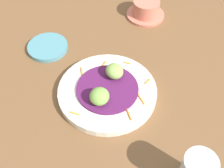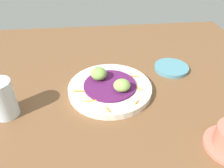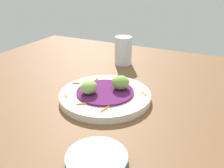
{
  "view_description": "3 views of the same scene",
  "coord_description": "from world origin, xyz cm",
  "views": [
    {
      "loc": [
        -44.76,
        20.66,
        61.03
      ],
      "look_at": [
        -1.9,
        2.98,
        5.48
      ],
      "focal_mm": 47.38,
      "sensor_mm": 36.0,
      "label": 1
    },
    {
      "loc": [
        -6.9,
        -48.8,
        43.95
      ],
      "look_at": [
        -1.36,
        3.37,
        5.2
      ],
      "focal_mm": 36.25,
      "sensor_mm": 36.0,
      "label": 2
    },
    {
      "loc": [
        49.93,
        31.57,
        33.6
      ],
      "look_at": [
        -3.81,
        5.34,
        5.96
      ],
      "focal_mm": 38.96,
      "sensor_mm": 36.0,
      "label": 3
    }
  ],
  "objects": [
    {
      "name": "guac_scoop_left",
      "position": [
        1.15,
        1.06,
        6.25
      ],
      "size": [
        5.33,
        4.97,
        3.49
      ],
      "primitive_type": "ellipsoid",
      "rotation": [
        0.0,
        0.0,
        1.71
      ],
      "color": "#84A851",
      "rests_on": "cabbage_bed"
    },
    {
      "name": "main_plate",
      "position": [
        -1.88,
        4.22,
        2.96
      ],
      "size": [
        24.7,
        24.7,
        1.93
      ],
      "primitive_type": "cylinder",
      "color": "silver",
      "rests_on": "table_surface"
    },
    {
      "name": "carrot_garnish",
      "position": [
        -1.87,
        2.39,
        4.13
      ],
      "size": [
        20.01,
        22.15,
        0.4
      ],
      "color": "orange",
      "rests_on": "main_plate"
    },
    {
      "name": "side_plate_small",
      "position": [
        20.13,
        13.92,
        2.64
      ],
      "size": [
        11.48,
        11.48,
        1.28
      ],
      "primitive_type": "cylinder",
      "color": "teal",
      "rests_on": "table_surface"
    },
    {
      "name": "guac_scoop_center",
      "position": [
        -4.91,
        7.39,
        6.36
      ],
      "size": [
        6.67,
        6.64,
        3.72
      ],
      "primitive_type": "ellipsoid",
      "rotation": [
        0.0,
        0.0,
        2.49
      ],
      "color": "#759E47",
      "rests_on": "cabbage_bed"
    },
    {
      "name": "table_surface",
      "position": [
        0.0,
        0.0,
        1.0
      ],
      "size": [
        110.0,
        110.0,
        2.0
      ],
      "primitive_type": "cube",
      "color": "brown",
      "rests_on": "ground"
    },
    {
      "name": "cabbage_bed",
      "position": [
        -1.88,
        4.22,
        4.22
      ],
      "size": [
        15.5,
        15.5,
        0.58
      ],
      "primitive_type": "cylinder",
      "color": "#51194C",
      "rests_on": "main_plate"
    },
    {
      "name": "terracotta_bowl",
      "position": [
        23.26,
        -19.02,
        4.44
      ],
      "size": [
        12.02,
        12.02,
        5.51
      ],
      "color": "#C66B56",
      "rests_on": "table_surface"
    }
  ]
}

